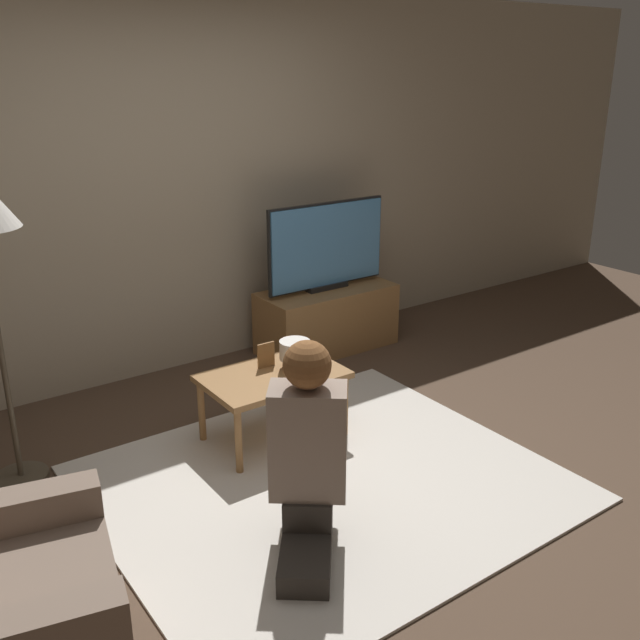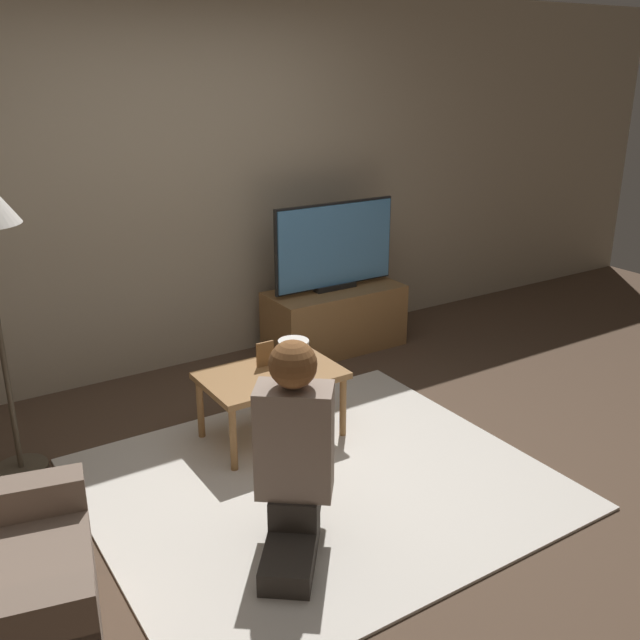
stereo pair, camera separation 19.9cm
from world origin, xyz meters
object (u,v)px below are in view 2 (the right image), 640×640
(coffee_table, at_px, (271,380))
(table_lamp, at_px, (294,351))
(tv, at_px, (335,246))
(person_kneeling, at_px, (294,445))

(coffee_table, distance_m, table_lamp, 0.21)
(coffee_table, bearing_deg, table_lamp, -3.70)
(tv, distance_m, person_kneeling, 2.43)
(tv, bearing_deg, coffee_table, -138.18)
(tv, height_order, person_kneeling, tv)
(coffee_table, bearing_deg, tv, 41.82)
(coffee_table, height_order, person_kneeling, person_kneeling)
(tv, bearing_deg, table_lamp, -133.77)
(tv, relative_size, person_kneeling, 1.02)
(tv, distance_m, coffee_table, 1.54)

